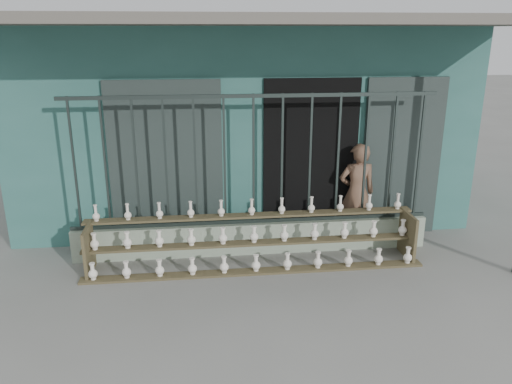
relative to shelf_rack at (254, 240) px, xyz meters
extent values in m
plane|color=slate|center=(0.04, -0.89, -0.36)|extent=(60.00, 60.00, 0.00)
cube|color=#2F645D|center=(0.04, 3.41, 1.24)|extent=(7.00, 5.00, 3.20)
cube|color=black|center=(0.94, 0.93, 0.84)|extent=(1.40, 0.12, 2.40)
cube|color=#222E2B|center=(-1.16, 0.89, 0.84)|extent=(1.60, 0.08, 2.40)
cube|color=#222E2B|center=(2.34, 0.89, 0.84)|extent=(1.20, 0.08, 2.40)
cube|color=#59544C|center=(0.04, 0.31, 2.79)|extent=(7.40, 2.00, 0.12)
cube|color=#9BAC93|center=(0.04, 0.41, -0.13)|extent=(5.00, 0.20, 0.45)
cube|color=#283330|center=(-2.31, 0.41, 0.99)|extent=(0.03, 0.03, 1.80)
cube|color=#283330|center=(-1.92, 0.41, 0.99)|extent=(0.03, 0.03, 1.80)
cube|color=#283330|center=(-1.53, 0.41, 0.99)|extent=(0.03, 0.03, 1.80)
cube|color=#283330|center=(-1.13, 0.41, 0.99)|extent=(0.03, 0.03, 1.80)
cube|color=#283330|center=(-0.74, 0.41, 0.99)|extent=(0.03, 0.03, 1.80)
cube|color=#283330|center=(-0.35, 0.41, 0.99)|extent=(0.03, 0.03, 1.80)
cube|color=#283330|center=(0.04, 0.41, 0.99)|extent=(0.03, 0.03, 1.80)
cube|color=#283330|center=(0.43, 0.41, 0.99)|extent=(0.03, 0.03, 1.80)
cube|color=#283330|center=(0.82, 0.41, 0.99)|extent=(0.03, 0.03, 1.80)
cube|color=#283330|center=(1.22, 0.41, 0.99)|extent=(0.03, 0.03, 1.80)
cube|color=#283330|center=(1.61, 0.41, 0.99)|extent=(0.03, 0.03, 1.80)
cube|color=#283330|center=(2.00, 0.41, 0.99)|extent=(0.03, 0.03, 1.80)
cube|color=#283330|center=(2.39, 0.41, 0.99)|extent=(0.03, 0.03, 1.80)
cube|color=#283330|center=(0.04, 0.41, 1.86)|extent=(5.00, 0.04, 0.05)
cube|color=#283330|center=(0.04, 0.41, 0.12)|extent=(5.00, 0.04, 0.05)
cube|color=brown|center=(0.00, -0.24, -0.34)|extent=(4.50, 0.18, 0.03)
cube|color=brown|center=(0.00, 0.01, -0.04)|extent=(4.50, 0.18, 0.03)
cube|color=brown|center=(0.00, 0.26, 0.26)|extent=(4.50, 0.18, 0.03)
cube|color=brown|center=(-2.15, 0.01, -0.04)|extent=(0.04, 0.55, 0.64)
cube|color=brown|center=(2.15, 0.01, -0.04)|extent=(0.04, 0.55, 0.64)
imported|color=brown|center=(1.61, 0.69, 0.39)|extent=(0.55, 0.36, 1.49)
camera|label=1|loc=(-0.68, -6.10, 2.65)|focal=35.00mm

